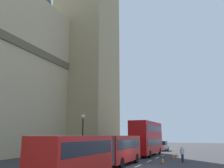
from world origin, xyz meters
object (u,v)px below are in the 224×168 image
object	(u,v)px
articulated_bus	(101,150)
street_lamp	(83,134)
double_decker_bus	(147,137)
pedestrian_near_cones	(182,154)
traffic_cone_middle	(173,156)
traffic_cone_west	(163,160)
sedan_lead	(162,146)
traffic_cone_east	(176,155)

from	to	relation	value
articulated_bus	street_lamp	bearing A→B (deg)	43.03
double_decker_bus	pedestrian_near_cones	distance (m)	9.23
traffic_cone_middle	street_lamp	world-z (taller)	street_lamp
double_decker_bus	street_lamp	size ratio (longest dim) A/B	2.07
articulated_bus	double_decker_bus	world-z (taller)	double_decker_bus
traffic_cone_west	traffic_cone_middle	bearing A→B (deg)	-4.78
articulated_bus	traffic_cone_middle	distance (m)	13.83
articulated_bus	sedan_lead	size ratio (longest dim) A/B	3.69
traffic_cone_west	pedestrian_near_cones	bearing A→B (deg)	-52.00
double_decker_bus	traffic_cone_middle	distance (m)	5.95
traffic_cone_east	sedan_lead	bearing A→B (deg)	18.30
traffic_cone_west	traffic_cone_middle	size ratio (longest dim) A/B	1.00
sedan_lead	pedestrian_near_cones	size ratio (longest dim) A/B	2.60
pedestrian_near_cones	street_lamp	bearing A→B (deg)	114.68
articulated_bus	traffic_cone_east	world-z (taller)	articulated_bus
street_lamp	traffic_cone_east	bearing A→B (deg)	-38.79
traffic_cone_west	pedestrian_near_cones	distance (m)	2.56
articulated_bus	sedan_lead	distance (m)	28.57
articulated_bus	pedestrian_near_cones	bearing A→B (deg)	-31.00
traffic_cone_west	traffic_cone_east	distance (m)	7.77
double_decker_bus	sedan_lead	xyz separation A→B (m)	(12.02, -0.05, -1.80)
sedan_lead	traffic_cone_middle	distance (m)	16.02
traffic_cone_middle	articulated_bus	bearing A→B (deg)	162.24
traffic_cone_middle	pedestrian_near_cones	distance (m)	3.93
double_decker_bus	street_lamp	distance (m)	12.55
articulated_bus	double_decker_bus	xyz separation A→B (m)	(16.54, 0.00, 0.97)
traffic_cone_middle	traffic_cone_east	bearing A→B (deg)	-1.76
traffic_cone_west	pedestrian_near_cones	xyz separation A→B (m)	(1.53, -1.96, 0.63)
traffic_cone_west	traffic_cone_middle	world-z (taller)	same
articulated_bus	sedan_lead	world-z (taller)	articulated_bus
articulated_bus	double_decker_bus	bearing A→B (deg)	0.01
sedan_lead	pedestrian_near_cones	xyz separation A→B (m)	(-19.03, -5.68, -0.00)
pedestrian_near_cones	traffic_cone_west	bearing A→B (deg)	128.00
traffic_cone_east	traffic_cone_west	bearing A→B (deg)	176.25
traffic_cone_west	pedestrian_near_cones	world-z (taller)	pedestrian_near_cones
double_decker_bus	street_lamp	bearing A→B (deg)	158.97
articulated_bus	double_decker_bus	size ratio (longest dim) A/B	1.49
traffic_cone_middle	street_lamp	bearing A→B (deg)	133.54
articulated_bus	sedan_lead	bearing A→B (deg)	-0.09
traffic_cone_west	street_lamp	bearing A→B (deg)	110.97
traffic_cone_east	double_decker_bus	bearing A→B (deg)	79.64
articulated_bus	street_lamp	world-z (taller)	street_lamp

